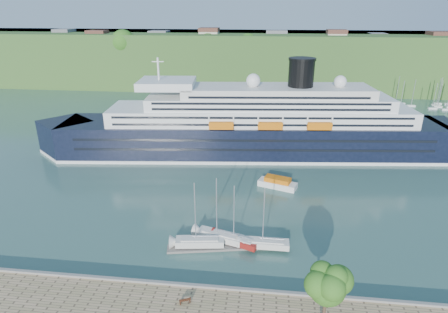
% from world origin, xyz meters
% --- Properties ---
extents(ground, '(400.00, 400.00, 0.00)m').
position_xyz_m(ground, '(0.00, 0.00, 0.00)').
color(ground, '#31584E').
rests_on(ground, ground).
extents(far_hillside, '(400.00, 50.00, 24.00)m').
position_xyz_m(far_hillside, '(0.00, 145.00, 12.00)').
color(far_hillside, '#355E25').
rests_on(far_hillside, ground).
extents(quay_coping, '(220.00, 0.50, 0.30)m').
position_xyz_m(quay_coping, '(0.00, -0.20, 1.15)').
color(quay_coping, slate).
rests_on(quay_coping, promenade).
extents(cruise_ship, '(107.86, 26.18, 23.99)m').
position_xyz_m(cruise_ship, '(3.52, 51.03, 12.00)').
color(cruise_ship, black).
rests_on(cruise_ship, ground).
extents(park_bench, '(1.56, 1.11, 0.93)m').
position_xyz_m(park_bench, '(-1.98, -3.20, 1.46)').
color(park_bench, '#412112').
rests_on(park_bench, promenade).
extents(promenade_tree, '(5.48, 5.48, 9.08)m').
position_xyz_m(promenade_tree, '(14.30, -4.96, 5.54)').
color(promenade_tree, '#2D6019').
rests_on(promenade_tree, promenade).
extents(floating_pontoon, '(16.32, 5.06, 0.36)m').
position_xyz_m(floating_pontoon, '(0.68, 9.88, 0.18)').
color(floating_pontoon, gray).
rests_on(floating_pontoon, ground).
extents(sailboat_white_near, '(8.47, 3.35, 10.64)m').
position_xyz_m(sailboat_white_near, '(-2.43, 9.62, 5.32)').
color(sailboat_white_near, silver).
rests_on(sailboat_white_near, ground).
extents(sailboat_red, '(7.87, 4.70, 9.84)m').
position_xyz_m(sailboat_red, '(3.20, 10.76, 4.92)').
color(sailboat_red, maroon).
rests_on(sailboat_red, ground).
extents(sailboat_white_far, '(7.79, 2.19, 10.06)m').
position_xyz_m(sailboat_white_far, '(7.75, 10.42, 5.03)').
color(sailboat_white_far, silver).
rests_on(sailboat_white_far, ground).
extents(tender_launch, '(8.41, 5.21, 2.20)m').
position_xyz_m(tender_launch, '(9.86, 32.28, 1.10)').
color(tender_launch, '#D5660C').
rests_on(tender_launch, ground).
extents(sailboat_extra, '(8.48, 4.44, 10.55)m').
position_xyz_m(sailboat_extra, '(0.51, 11.50, 5.28)').
color(sailboat_extra, silver).
rests_on(sailboat_extra, ground).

